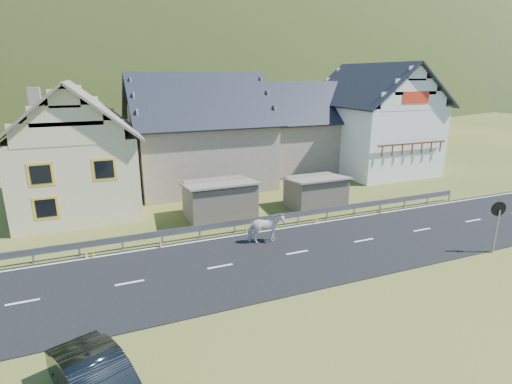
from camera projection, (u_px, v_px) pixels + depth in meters
name	position (u px, v px, depth m)	size (l,w,h in m)	color
ground	(297.00, 253.00, 19.82)	(160.00, 160.00, 0.00)	#3E4918
road	(297.00, 253.00, 19.81)	(60.00, 7.00, 0.04)	black
lane_markings	(297.00, 252.00, 19.80)	(60.00, 6.60, 0.01)	silver
guardrail	(267.00, 219.00, 22.93)	(28.10, 0.09, 0.75)	#93969B
shed_left	(219.00, 200.00, 24.56)	(4.30, 3.30, 2.40)	#655A4C
shed_right	(315.00, 193.00, 26.49)	(3.80, 2.90, 2.20)	#655A4C
house_cream	(74.00, 142.00, 25.63)	(7.80, 9.80, 8.30)	beige
house_stone_a	(199.00, 126.00, 31.48)	(10.80, 9.80, 8.90)	gray
house_stone_b	(299.00, 123.00, 36.98)	(9.80, 8.80, 8.10)	gray
house_white	(373.00, 114.00, 36.25)	(8.80, 10.80, 9.70)	silver
mountain	(126.00, 138.00, 187.22)	(440.00, 280.00, 260.00)	#233612
horse	(266.00, 228.00, 20.78)	(1.89, 0.86, 1.60)	silver
traffic_mirror	(498.00, 215.00, 19.42)	(0.72, 0.29, 2.64)	#93969B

